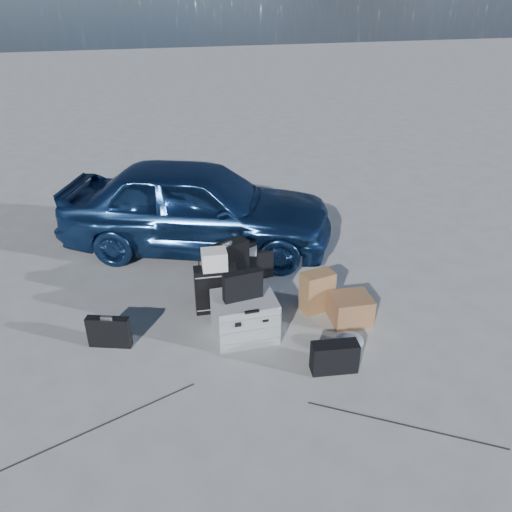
{
  "coord_description": "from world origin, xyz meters",
  "views": [
    {
      "loc": [
        -1.11,
        -3.68,
        3.14
      ],
      "look_at": [
        0.25,
        0.85,
        0.62
      ],
      "focal_mm": 35.0,
      "sensor_mm": 36.0,
      "label": 1
    }
  ],
  "objects_px": {
    "briefcase": "(109,332)",
    "cardboard_box": "(350,309)",
    "suitcase_left": "(227,270)",
    "car": "(197,206)",
    "duffel_bag": "(242,264)",
    "pelican_case": "(245,316)",
    "suitcase_right": "(215,289)"
  },
  "relations": [
    {
      "from": "briefcase",
      "to": "cardboard_box",
      "type": "height_order",
      "value": "briefcase"
    },
    {
      "from": "suitcase_left",
      "to": "car",
      "type": "bearing_deg",
      "value": 70.02
    },
    {
      "from": "duffel_bag",
      "to": "car",
      "type": "bearing_deg",
      "value": 104.21
    },
    {
      "from": "suitcase_left",
      "to": "duffel_bag",
      "type": "height_order",
      "value": "suitcase_left"
    },
    {
      "from": "car",
      "to": "pelican_case",
      "type": "bearing_deg",
      "value": -155.12
    },
    {
      "from": "briefcase",
      "to": "car",
      "type": "bearing_deg",
      "value": 77.09
    },
    {
      "from": "car",
      "to": "briefcase",
      "type": "relative_size",
      "value": 8.43
    },
    {
      "from": "suitcase_right",
      "to": "pelican_case",
      "type": "bearing_deg",
      "value": -64.55
    },
    {
      "from": "pelican_case",
      "to": "cardboard_box",
      "type": "xyz_separation_m",
      "value": [
        1.14,
        -0.09,
        -0.07
      ]
    },
    {
      "from": "briefcase",
      "to": "suitcase_right",
      "type": "relative_size",
      "value": 0.78
    },
    {
      "from": "briefcase",
      "to": "suitcase_left",
      "type": "bearing_deg",
      "value": 44.3
    },
    {
      "from": "car",
      "to": "pelican_case",
      "type": "relative_size",
      "value": 5.82
    },
    {
      "from": "duffel_bag",
      "to": "cardboard_box",
      "type": "xyz_separation_m",
      "value": [
        0.86,
        -1.24,
        -0.03
      ]
    },
    {
      "from": "suitcase_right",
      "to": "duffel_bag",
      "type": "relative_size",
      "value": 0.76
    },
    {
      "from": "suitcase_right",
      "to": "briefcase",
      "type": "bearing_deg",
      "value": -158.8
    },
    {
      "from": "suitcase_right",
      "to": "suitcase_left",
      "type": "bearing_deg",
      "value": 59.51
    },
    {
      "from": "car",
      "to": "briefcase",
      "type": "bearing_deg",
      "value": 169.28
    },
    {
      "from": "pelican_case",
      "to": "briefcase",
      "type": "distance_m",
      "value": 1.35
    },
    {
      "from": "car",
      "to": "cardboard_box",
      "type": "height_order",
      "value": "car"
    },
    {
      "from": "suitcase_left",
      "to": "pelican_case",
      "type": "bearing_deg",
      "value": -114.54
    },
    {
      "from": "pelican_case",
      "to": "car",
      "type": "bearing_deg",
      "value": 93.67
    },
    {
      "from": "cardboard_box",
      "to": "briefcase",
      "type": "bearing_deg",
      "value": 172.98
    },
    {
      "from": "pelican_case",
      "to": "suitcase_left",
      "type": "xyz_separation_m",
      "value": [
        0.02,
        0.79,
        0.11
      ]
    },
    {
      "from": "pelican_case",
      "to": "suitcase_right",
      "type": "relative_size",
      "value": 1.14
    },
    {
      "from": "suitcase_left",
      "to": "cardboard_box",
      "type": "xyz_separation_m",
      "value": [
        1.13,
        -0.89,
        -0.18
      ]
    },
    {
      "from": "pelican_case",
      "to": "suitcase_right",
      "type": "bearing_deg",
      "value": 111.39
    },
    {
      "from": "car",
      "to": "suitcase_left",
      "type": "distance_m",
      "value": 1.34
    },
    {
      "from": "briefcase",
      "to": "cardboard_box",
      "type": "distance_m",
      "value": 2.5
    },
    {
      "from": "briefcase",
      "to": "cardboard_box",
      "type": "xyz_separation_m",
      "value": [
        2.48,
        -0.31,
        -0.01
      ]
    },
    {
      "from": "duffel_bag",
      "to": "cardboard_box",
      "type": "bearing_deg",
      "value": -61.21
    },
    {
      "from": "car",
      "to": "suitcase_right",
      "type": "relative_size",
      "value": 6.61
    },
    {
      "from": "suitcase_right",
      "to": "cardboard_box",
      "type": "height_order",
      "value": "suitcase_right"
    }
  ]
}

